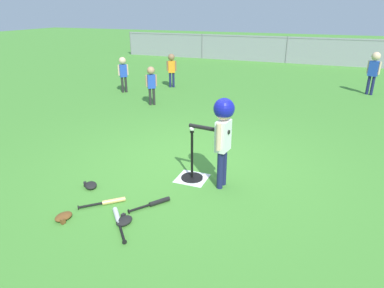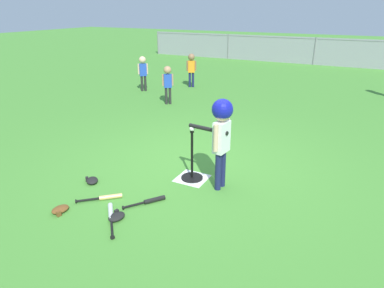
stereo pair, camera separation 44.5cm
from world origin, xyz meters
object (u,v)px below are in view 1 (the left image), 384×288
spare_bat_black (155,203)px  fielder_near_right (151,81)px  glove_near_bats (63,217)px  batting_tee (192,171)px  baseball_on_tee (192,129)px  batter_child (223,125)px  spare_bat_wood (109,202)px  fielder_deep_center (123,70)px  fielder_near_left (374,68)px  spare_bat_silver (118,220)px  glove_tossed_aside (124,221)px  fielder_deep_right (172,66)px  glove_by_plate (91,185)px

spare_bat_black → fielder_near_right: bearing=118.3°
fielder_near_right → glove_near_bats: bearing=-74.0°
batting_tee → baseball_on_tee: bearing=116.6°
batter_child → glove_near_bats: batter_child is taller
batter_child → spare_bat_black: (-0.63, -0.79, -0.88)m
spare_bat_wood → glove_near_bats: bearing=-121.8°
batter_child → fielder_deep_center: bearing=134.6°
batter_child → spare_bat_wood: batter_child is taller
batting_tee → fielder_near_left: bearing=67.1°
fielder_near_right → spare_bat_black: (2.29, -4.25, -0.60)m
fielder_deep_center → spare_bat_wood: bearing=-59.7°
baseball_on_tee → spare_bat_wood: (-0.74, -1.05, -0.75)m
spare_bat_silver → glove_tossed_aside: glove_tossed_aside is taller
fielder_deep_right → glove_tossed_aside: fielder_deep_right is taller
fielder_near_right → fielder_deep_center: (-1.42, 0.94, 0.03)m
spare_bat_wood → spare_bat_black: same height
spare_bat_wood → glove_near_bats: glove_near_bats is taller
fielder_deep_right → glove_by_plate: (1.64, -6.26, -0.63)m
spare_bat_wood → glove_tossed_aside: bearing=-34.9°
fielder_near_right → spare_bat_black: 4.87m
fielder_near_right → batter_child: bearing=-49.8°
baseball_on_tee → fielder_near_right: size_ratio=0.08×
fielder_deep_right → spare_bat_silver: 7.28m
batter_child → spare_bat_silver: 1.78m
glove_by_plate → fielder_near_right: bearing=106.5°
fielder_deep_center → spare_bat_wood: size_ratio=2.15×
batting_tee → fielder_near_left: 7.31m
batter_child → spare_bat_black: bearing=-128.6°
spare_bat_black → glove_by_plate: (-1.05, 0.07, 0.01)m
fielder_near_left → fielder_deep_right: (-5.69, -1.22, -0.11)m
fielder_near_right → spare_bat_silver: size_ratio=1.80×
baseball_on_tee → fielder_deep_center: (-3.88, 4.34, -0.12)m
spare_bat_silver → spare_bat_black: 0.55m
fielder_deep_right → fielder_deep_center: bearing=-131.6°
spare_bat_silver → batter_child: bearing=55.9°
spare_bat_wood → spare_bat_black: bearing=19.3°
fielder_deep_right → spare_bat_black: 6.91m
glove_near_bats → batting_tee: bearing=55.9°
glove_by_plate → baseball_on_tee: bearing=32.5°
spare_bat_wood → glove_near_bats: 0.58m
batter_child → spare_bat_wood: bearing=-140.5°
baseball_on_tee → fielder_near_right: bearing=125.9°
glove_near_bats → fielder_deep_center: bearing=115.8°
batting_tee → fielder_near_left: size_ratio=0.62×
fielder_deep_center → glove_near_bats: (2.84, -5.88, -0.62)m
fielder_near_left → glove_by_plate: size_ratio=4.45×
fielder_deep_center → glove_by_plate: bearing=-62.6°
spare_bat_silver → glove_near_bats: size_ratio=2.22×
baseball_on_tee → glove_near_bats: (-1.04, -1.54, -0.75)m
spare_bat_silver → glove_tossed_aside: (0.08, 0.01, 0.01)m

